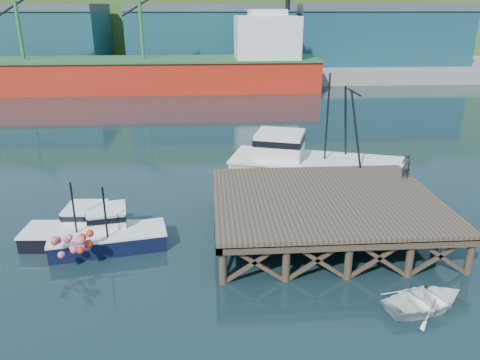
{
  "coord_description": "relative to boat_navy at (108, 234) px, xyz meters",
  "views": [
    {
      "loc": [
        -0.66,
        -22.89,
        11.72
      ],
      "look_at": [
        1.02,
        2.0,
        2.46
      ],
      "focal_mm": 35.0,
      "sensor_mm": 36.0,
      "label": 1
    }
  ],
  "objects": [
    {
      "name": "warehouse_left",
      "position": [
        -29.01,
        65.84,
        5.77
      ],
      "size": [
        32.0,
        16.0,
        9.0
      ],
      "primitive_type": "cube",
      "color": "#1A4656",
      "rests_on": "far_quay"
    },
    {
      "name": "warehouse_mid",
      "position": [
        5.99,
        65.84,
        5.77
      ],
      "size": [
        28.0,
        16.0,
        9.0
      ],
      "primitive_type": "cube",
      "color": "#1A4656",
      "rests_on": "far_quay"
    },
    {
      "name": "wharf",
      "position": [
        11.49,
        0.66,
        1.21
      ],
      "size": [
        12.0,
        10.0,
        2.62
      ],
      "color": "brown",
      "rests_on": "ground"
    },
    {
      "name": "boat_black",
      "position": [
        -1.46,
        0.63,
        -0.05
      ],
      "size": [
        6.06,
        5.09,
        3.67
      ],
      "rotation": [
        0.0,
        0.0,
        -0.06
      ],
      "color": "black",
      "rests_on": "ground"
    },
    {
      "name": "warehouse_right",
      "position": [
        35.99,
        65.84,
        5.77
      ],
      "size": [
        30.0,
        16.0,
        9.0
      ],
      "primitive_type": "cube",
      "color": "#1A4656",
      "rests_on": "far_quay"
    },
    {
      "name": "dinghy",
      "position": [
        14.04,
        -6.31,
        -0.35
      ],
      "size": [
        4.25,
        3.56,
        0.76
      ],
      "primitive_type": "imported",
      "rotation": [
        0.0,
        0.0,
        1.87
      ],
      "color": "white",
      "rests_on": "ground"
    },
    {
      "name": "ground",
      "position": [
        5.99,
        0.84,
        -0.73
      ],
      "size": [
        300.0,
        300.0,
        0.0
      ],
      "primitive_type": "plane",
      "color": "black",
      "rests_on": "ground"
    },
    {
      "name": "far_quay",
      "position": [
        5.99,
        70.84,
        0.27
      ],
      "size": [
        160.0,
        40.0,
        2.0
      ],
      "primitive_type": "cube",
      "color": "gray",
      "rests_on": "ground"
    },
    {
      "name": "dockworker",
      "position": [
        16.89,
        3.42,
        2.17
      ],
      "size": [
        0.58,
        0.4,
        1.55
      ],
      "primitive_type": "imported",
      "rotation": [
        0.0,
        0.0,
        3.19
      ],
      "color": "black",
      "rests_on": "wharf"
    },
    {
      "name": "hillside",
      "position": [
        5.99,
        100.84,
        10.27
      ],
      "size": [
        220.0,
        50.0,
        22.0
      ],
      "primitive_type": "cube",
      "color": "#2D511E",
      "rests_on": "ground"
    },
    {
      "name": "cargo_ship",
      "position": [
        -2.47,
        48.84,
        2.58
      ],
      "size": [
        55.5,
        10.0,
        13.75
      ],
      "color": "red",
      "rests_on": "ground"
    },
    {
      "name": "trawler",
      "position": [
        12.33,
        7.77,
        0.87
      ],
      "size": [
        12.32,
        7.51,
        7.77
      ],
      "rotation": [
        0.0,
        0.0,
        -0.31
      ],
      "color": "#CCBC84",
      "rests_on": "ground"
    },
    {
      "name": "boat_navy",
      "position": [
        0.0,
        0.0,
        0.0
      ],
      "size": [
        6.09,
        3.71,
        3.63
      ],
      "rotation": [
        0.0,
        0.0,
        0.18
      ],
      "color": "black",
      "rests_on": "ground"
    }
  ]
}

